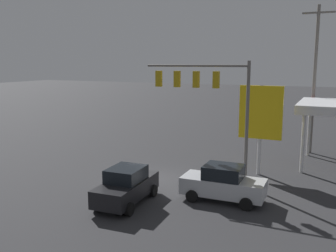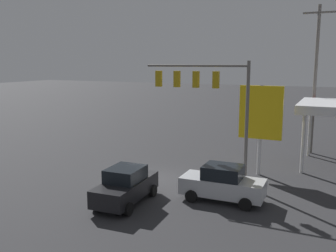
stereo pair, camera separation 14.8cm
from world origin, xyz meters
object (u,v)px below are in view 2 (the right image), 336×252
object	(u,v)px
utility_pole	(315,77)
sedan_far	(126,186)
price_sign	(261,115)
traffic_signal_assembly	(206,91)
fire_hydrant	(247,191)
sedan_waiting	(223,183)

from	to	relation	value
utility_pole	sedan_far	distance (m)	18.44
price_sign	sedan_far	world-z (taller)	price_sign
utility_pole	sedan_far	size ratio (longest dim) A/B	2.61
traffic_signal_assembly	fire_hydrant	size ratio (longest dim) A/B	8.43
utility_pole	price_sign	distance (m)	8.49
traffic_signal_assembly	sedan_waiting	world-z (taller)	traffic_signal_assembly
price_sign	sedan_waiting	distance (m)	6.37
utility_pole	sedan_far	xyz separation A→B (m)	(7.89, 15.84, -5.19)
sedan_far	price_sign	bearing A→B (deg)	143.97
traffic_signal_assembly	price_sign	distance (m)	4.23
utility_pole	sedan_far	world-z (taller)	utility_pole
traffic_signal_assembly	utility_pole	distance (m)	11.84
fire_hydrant	traffic_signal_assembly	bearing A→B (deg)	-32.92
sedan_far	traffic_signal_assembly	bearing A→B (deg)	152.30
traffic_signal_assembly	sedan_far	distance (m)	7.49
sedan_far	fire_hydrant	bearing A→B (deg)	117.52
sedan_waiting	fire_hydrant	distance (m)	1.46
sedan_far	fire_hydrant	distance (m)	6.53
utility_pole	fire_hydrant	world-z (taller)	utility_pole
sedan_far	sedan_waiting	size ratio (longest dim) A/B	1.01
traffic_signal_assembly	fire_hydrant	xyz separation A→B (m)	(-3.15, 2.04, -5.16)
utility_pole	price_sign	bearing A→B (deg)	71.41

